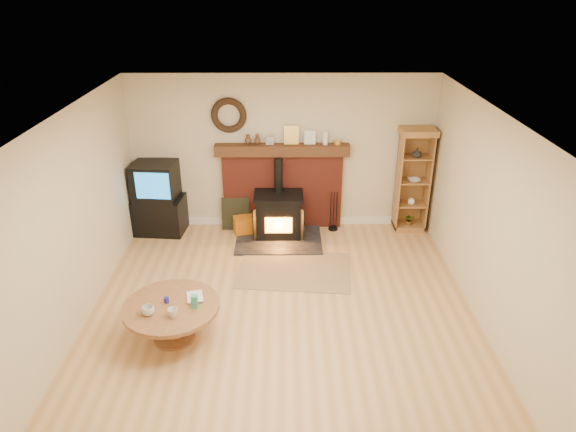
{
  "coord_description": "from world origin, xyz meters",
  "views": [
    {
      "loc": [
        0.05,
        -5.37,
        4.03
      ],
      "look_at": [
        0.08,
        1.0,
        0.98
      ],
      "focal_mm": 32.0,
      "sensor_mm": 36.0,
      "label": 1
    }
  ],
  "objects_px": {
    "tv_unit": "(157,199)",
    "wood_stove": "(279,216)",
    "coffee_table": "(172,312)",
    "curio_cabinet": "(413,180)"
  },
  "relations": [
    {
      "from": "wood_stove",
      "to": "tv_unit",
      "type": "xyz_separation_m",
      "value": [
        -2.02,
        0.19,
        0.22
      ]
    },
    {
      "from": "tv_unit",
      "to": "coffee_table",
      "type": "xyz_separation_m",
      "value": [
        0.79,
        -2.85,
        -0.2
      ]
    },
    {
      "from": "curio_cabinet",
      "to": "wood_stove",
      "type": "bearing_deg",
      "value": -172.89
    },
    {
      "from": "curio_cabinet",
      "to": "tv_unit",
      "type": "bearing_deg",
      "value": -178.87
    },
    {
      "from": "tv_unit",
      "to": "coffee_table",
      "type": "bearing_deg",
      "value": -74.62
    },
    {
      "from": "wood_stove",
      "to": "curio_cabinet",
      "type": "distance_m",
      "value": 2.31
    },
    {
      "from": "tv_unit",
      "to": "coffee_table",
      "type": "height_order",
      "value": "tv_unit"
    },
    {
      "from": "tv_unit",
      "to": "coffee_table",
      "type": "distance_m",
      "value": 2.97
    },
    {
      "from": "tv_unit",
      "to": "wood_stove",
      "type": "bearing_deg",
      "value": -5.47
    },
    {
      "from": "tv_unit",
      "to": "coffee_table",
      "type": "relative_size",
      "value": 1.08
    }
  ]
}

